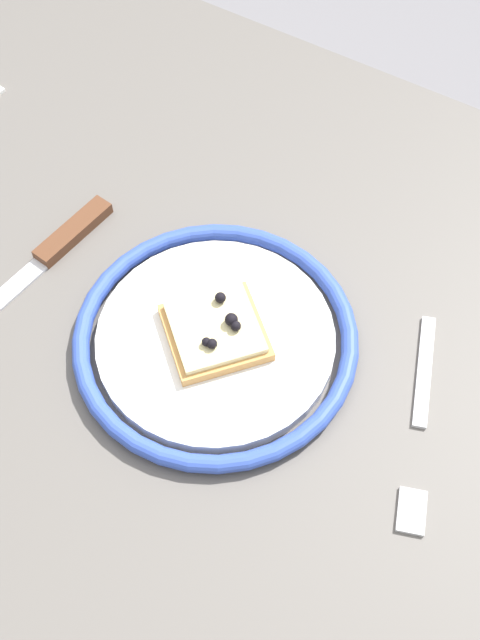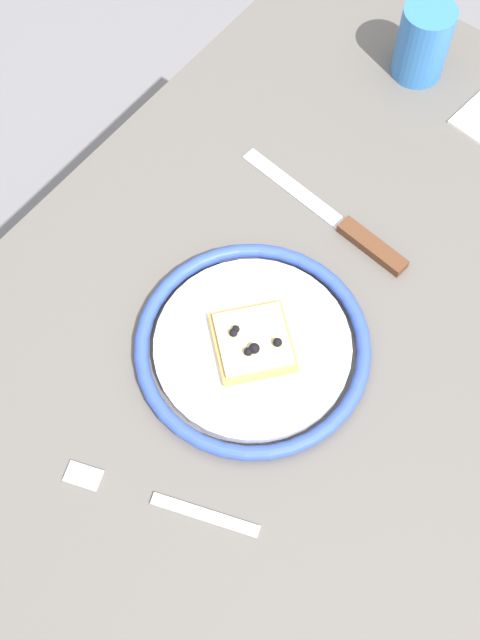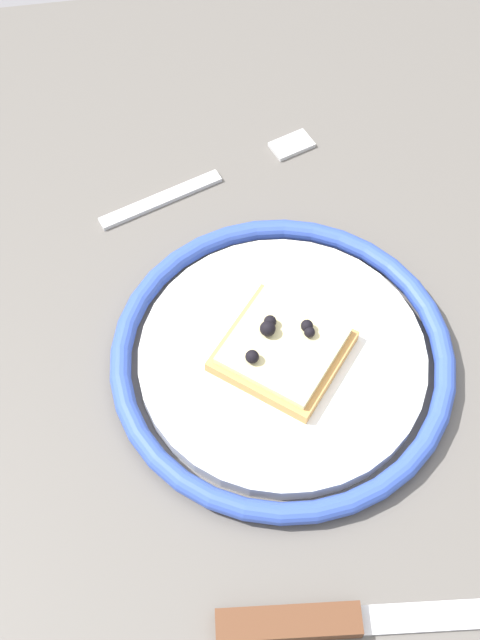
% 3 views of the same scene
% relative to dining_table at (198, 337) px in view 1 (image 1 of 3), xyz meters
% --- Properties ---
extents(ground_plane, '(6.00, 6.00, 0.00)m').
position_rel_dining_table_xyz_m(ground_plane, '(0.00, 0.00, -0.61)').
color(ground_plane, slate).
extents(dining_table, '(1.00, 0.72, 0.71)m').
position_rel_dining_table_xyz_m(dining_table, '(0.00, 0.00, 0.00)').
color(dining_table, '#5B5651').
rests_on(dining_table, ground_plane).
extents(plate, '(0.25, 0.25, 0.02)m').
position_rel_dining_table_xyz_m(plate, '(-0.05, 0.05, 0.11)').
color(plate, white).
rests_on(plate, dining_table).
extents(pizza_slice_near, '(0.11, 0.12, 0.03)m').
position_rel_dining_table_xyz_m(pizza_slice_near, '(-0.05, 0.04, 0.12)').
color(pizza_slice_near, tan).
rests_on(pizza_slice_near, plate).
extents(knife, '(0.04, 0.24, 0.01)m').
position_rel_dining_table_xyz_m(knife, '(0.13, 0.05, 0.11)').
color(knife, silver).
rests_on(knife, dining_table).
extents(fork, '(0.09, 0.19, 0.00)m').
position_rel_dining_table_xyz_m(fork, '(-0.24, 0.02, 0.10)').
color(fork, silver).
rests_on(fork, dining_table).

